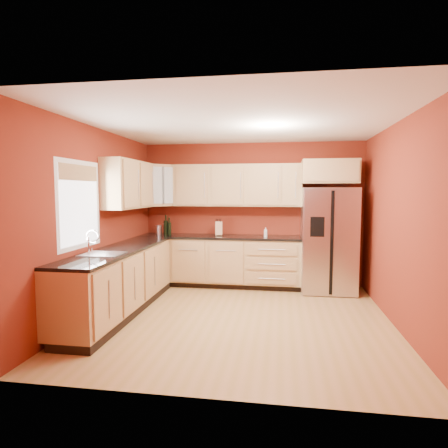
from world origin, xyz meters
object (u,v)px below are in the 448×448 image
(soap_dispenser, at_px, (266,232))
(knife_block, at_px, (219,229))
(refrigerator, at_px, (328,240))
(canister_left, at_px, (159,230))
(wine_bottle_a, at_px, (169,226))

(soap_dispenser, bearing_deg, knife_block, 171.66)
(refrigerator, relative_size, knife_block, 7.19)
(knife_block, bearing_deg, canister_left, 174.12)
(canister_left, bearing_deg, refrigerator, -1.10)
(wine_bottle_a, bearing_deg, refrigerator, -0.56)
(canister_left, xyz_separation_m, wine_bottle_a, (0.21, -0.03, 0.07))
(wine_bottle_a, height_order, soap_dispenser, wine_bottle_a)
(refrigerator, relative_size, canister_left, 10.14)
(knife_block, height_order, soap_dispenser, knife_block)
(soap_dispenser, bearing_deg, canister_left, 177.86)
(canister_left, relative_size, knife_block, 0.71)
(canister_left, distance_m, soap_dispenser, 1.97)
(refrigerator, xyz_separation_m, canister_left, (-3.03, 0.06, 0.12))
(knife_block, xyz_separation_m, soap_dispenser, (0.85, -0.12, -0.04))
(wine_bottle_a, xyz_separation_m, knife_block, (0.90, 0.08, -0.04))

